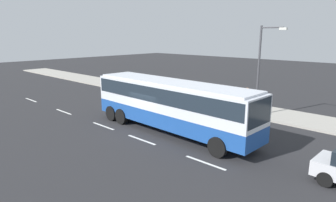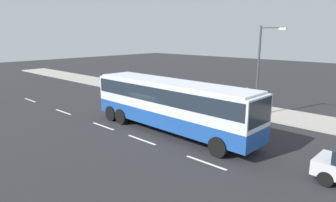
% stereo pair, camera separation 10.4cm
% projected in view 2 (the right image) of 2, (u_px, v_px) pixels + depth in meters
% --- Properties ---
extents(ground_plane, '(120.00, 120.00, 0.00)m').
position_uv_depth(ground_plane, '(151.00, 129.00, 19.58)').
color(ground_plane, '#28282B').
extents(sidewalk_curb, '(80.00, 4.00, 0.15)m').
position_uv_depth(sidewalk_curb, '(224.00, 105.00, 26.02)').
color(sidewalk_curb, '#A8A399').
rests_on(sidewalk_curb, ground_plane).
extents(lane_centreline, '(23.20, 0.16, 0.01)m').
position_uv_depth(lane_centreline, '(95.00, 123.00, 20.87)').
color(lane_centreline, white).
rests_on(lane_centreline, ground_plane).
extents(coach_bus, '(12.30, 2.96, 3.34)m').
position_uv_depth(coach_bus, '(171.00, 101.00, 18.58)').
color(coach_bus, '#1E4C9E').
rests_on(coach_bus, ground_plane).
extents(pedestrian_near_curb, '(0.32, 0.32, 1.75)m').
position_uv_depth(pedestrian_near_curb, '(246.00, 96.00, 24.46)').
color(pedestrian_near_curb, brown).
rests_on(pedestrian_near_curb, sidewalk_curb).
extents(pedestrian_at_crossing, '(0.32, 0.32, 1.74)m').
position_uv_depth(pedestrian_at_crossing, '(184.00, 89.00, 27.69)').
color(pedestrian_at_crossing, black).
rests_on(pedestrian_at_crossing, sidewalk_curb).
extents(street_lamp, '(1.93, 0.24, 6.70)m').
position_uv_depth(street_lamp, '(261.00, 65.00, 21.42)').
color(street_lamp, '#47474C').
rests_on(street_lamp, sidewalk_curb).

